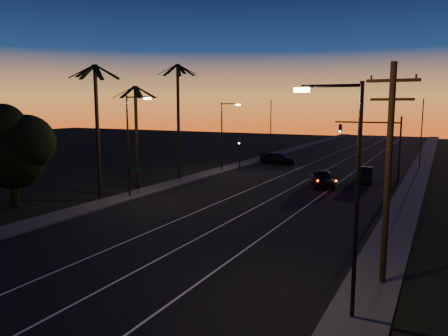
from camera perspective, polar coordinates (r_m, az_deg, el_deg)
The scene contains 23 objects.
ground at distance 18.93m, azimuth -25.11°, elevation -18.11°, with size 220.00×220.00×0.00m, color black.
road at distance 43.24m, azimuth 7.88°, elevation -2.75°, with size 20.00×170.00×0.01m, color black.
sidewalk_left at distance 47.97m, azimuth -4.87°, elevation -1.54°, with size 2.40×170.00×0.16m, color #323230.
sidewalk_right at distance 41.07m, azimuth 22.85°, elevation -3.80°, with size 2.40×170.00×0.16m, color #323230.
lane_stripe_left at distance 44.28m, azimuth 4.21°, elevation -2.42°, with size 0.12×160.00×0.01m, color silver.
lane_stripe_mid at distance 43.08m, azimuth 8.51°, elevation -2.79°, with size 0.12×160.00×0.01m, color silver.
lane_stripe_right at distance 42.14m, azimuth 13.04°, elevation -3.16°, with size 0.12×160.00×0.01m, color silver.
bushy_tree at distance 38.43m, azimuth -25.97°, elevation 2.64°, with size 6.30×5.30×8.30m.
palm_near at distance 38.58m, azimuth -16.26°, elevation 6.26°, with size 4.25×4.16×11.53m.
palm_mid at distance 43.56m, azimuth -11.39°, elevation 5.52°, with size 4.25×4.16×10.03m.
palm_far at distance 47.83m, azimuth -6.01°, elevation 7.49°, with size 4.25×4.16×12.53m.
streetlight_left_near at distance 38.93m, azimuth -12.10°, elevation 3.84°, with size 2.55×0.26×9.00m.
streetlight_left_far at distance 54.11m, azimuth 0.00°, elevation 4.90°, with size 2.55×0.26×8.50m.
streetlight_right_near at distance 16.71m, azimuth 16.07°, elevation -1.86°, with size 2.55×0.26×9.00m.
street_sign at distance 40.20m, azimuth -11.16°, elevation -1.27°, with size 0.70×0.06×2.60m.
utility_pole at distance 20.50m, azimuth 20.66°, elevation -0.28°, with size 2.20×0.28×10.00m.
signal_mast at distance 50.72m, azimuth 19.39°, elevation 3.91°, with size 7.10×0.41×7.00m.
signal_post at distance 55.54m, azimuth 2.02°, elevation 2.74°, with size 0.28×0.37×4.20m.
far_pole_left at distance 69.82m, azimuth 6.11°, elevation 5.13°, with size 0.14×0.14×9.00m, color black.
far_pole_right at distance 62.36m, azimuth 24.38°, elevation 4.09°, with size 0.14×0.14×9.00m, color black.
lead_car at distance 45.07m, azimuth 12.73°, elevation -1.33°, with size 3.85×5.83×1.69m.
right_car at distance 49.16m, azimuth 17.83°, elevation -0.82°, with size 2.27×4.94×1.57m.
cross_car at distance 61.79m, azimuth 6.98°, elevation 1.25°, with size 5.44×2.78×1.51m.
Camera 1 is at (13.72, -10.19, 8.14)m, focal length 35.00 mm.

